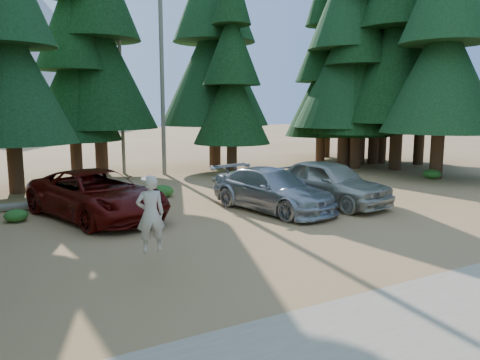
{
  "coord_description": "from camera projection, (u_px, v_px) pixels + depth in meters",
  "views": [
    {
      "loc": [
        -8.7,
        -11.77,
        3.94
      ],
      "look_at": [
        -0.29,
        3.31,
        1.25
      ],
      "focal_mm": 35.0,
      "sensor_mm": 36.0,
      "label": 1
    }
  ],
  "objects": [
    {
      "name": "silver_minivan_right",
      "position": [
        329.0,
        182.0,
        19.08
      ],
      "size": [
        3.05,
        5.65,
        1.82
      ],
      "primitive_type": "imported",
      "rotation": [
        0.0,
        0.0,
        0.17
      ],
      "color": "#B8B3A4",
      "rests_on": "ground"
    },
    {
      "name": "silver_minivan_center",
      "position": [
        272.0,
        190.0,
        17.99
      ],
      "size": [
        3.26,
        5.85,
        1.6
      ],
      "primitive_type": "imported",
      "rotation": [
        0.0,
        0.0,
        0.19
      ],
      "color": "#A3A5AB",
      "rests_on": "ground"
    },
    {
      "name": "log_left",
      "position": [
        46.0,
        205.0,
        18.3
      ],
      "size": [
        4.36,
        0.91,
        0.31
      ],
      "primitive_type": "cylinder",
      "rotation": [
        0.0,
        1.57,
        -0.14
      ],
      "color": "slate",
      "rests_on": "ground"
    },
    {
      "name": "shrub_edge_west",
      "position": [
        16.0,
        216.0,
        16.24
      ],
      "size": [
        0.79,
        0.79,
        0.44
      ],
      "primitive_type": "ellipsoid",
      "color": "#275F1C",
      "rests_on": "ground"
    },
    {
      "name": "snag_back",
      "position": [
        121.0,
        89.0,
        27.41
      ],
      "size": [
        0.2,
        0.2,
        10.0
      ],
      "primitive_type": "cylinder",
      "color": "slate",
      "rests_on": "ground"
    },
    {
      "name": "shrub_center_right",
      "position": [
        236.0,
        177.0,
        24.6
      ],
      "size": [
        1.17,
        1.17,
        0.64
      ],
      "primitive_type": "ellipsoid",
      "color": "#275F1C",
      "rests_on": "ground"
    },
    {
      "name": "ground",
      "position": [
        298.0,
        232.0,
        14.95
      ],
      "size": [
        160.0,
        160.0,
        0.0
      ],
      "primitive_type": "plane",
      "color": "#A17844",
      "rests_on": "ground"
    },
    {
      "name": "shrub_right",
      "position": [
        283.0,
        175.0,
        25.39
      ],
      "size": [
        1.03,
        1.03,
        0.57
      ],
      "primitive_type": "ellipsoid",
      "color": "#275F1C",
      "rests_on": "ground"
    },
    {
      "name": "forest_belt_north",
      "position": [
        149.0,
        174.0,
        27.9
      ],
      "size": [
        36.0,
        7.0,
        22.0
      ],
      "primitive_type": null,
      "color": "black",
      "rests_on": "ground"
    },
    {
      "name": "frisbee_player",
      "position": [
        150.0,
        214.0,
        11.23
      ],
      "size": [
        0.74,
        0.53,
        1.89
      ],
      "rotation": [
        0.0,
        0.0,
        3.02
      ],
      "color": "beige",
      "rests_on": "ground"
    },
    {
      "name": "shrub_far_right",
      "position": [
        344.0,
        175.0,
        24.96
      ],
      "size": [
        1.27,
        1.27,
        0.7
      ],
      "primitive_type": "ellipsoid",
      "color": "#275F1C",
      "rests_on": "ground"
    },
    {
      "name": "shrub_edge_east",
      "position": [
        432.0,
        174.0,
        26.0
      ],
      "size": [
        0.97,
        0.97,
        0.53
      ],
      "primitive_type": "ellipsoid",
      "color": "#275F1C",
      "rests_on": "ground"
    },
    {
      "name": "shrub_left",
      "position": [
        163.0,
        191.0,
        20.71
      ],
      "size": [
        0.96,
        0.96,
        0.53
      ],
      "primitive_type": "ellipsoid",
      "color": "#275F1C",
      "rests_on": "ground"
    },
    {
      "name": "shrub_far_left",
      "position": [
        75.0,
        200.0,
        18.78
      ],
      "size": [
        0.89,
        0.89,
        0.49
      ],
      "primitive_type": "ellipsoid",
      "color": "#275F1C",
      "rests_on": "ground"
    },
    {
      "name": "snag_front",
      "position": [
        162.0,
        71.0,
        26.93
      ],
      "size": [
        0.24,
        0.24,
        12.0
      ],
      "primitive_type": "cylinder",
      "color": "slate",
      "rests_on": "ground"
    },
    {
      "name": "mountain_peak",
      "position": [
        10.0,
        60.0,
        87.89
      ],
      "size": [
        48.0,
        50.0,
        28.0
      ],
      "color": "#9C9FA4",
      "rests_on": "ground"
    },
    {
      "name": "log_right",
      "position": [
        284.0,
        184.0,
        23.15
      ],
      "size": [
        5.67,
        1.41,
        0.36
      ],
      "primitive_type": "cylinder",
      "rotation": [
        0.0,
        1.57,
        0.19
      ],
      "color": "slate",
      "rests_on": "ground"
    },
    {
      "name": "red_pickup",
      "position": [
        97.0,
        194.0,
        16.71
      ],
      "size": [
        4.55,
        6.76,
        1.72
      ],
      "primitive_type": "imported",
      "rotation": [
        0.0,
        0.0,
        0.3
      ],
      "color": "#580B07",
      "rests_on": "ground"
    },
    {
      "name": "shrub_center_left",
      "position": [
        105.0,
        197.0,
        19.37
      ],
      "size": [
        1.02,
        1.02,
        0.56
      ],
      "primitive_type": "ellipsoid",
      "color": "#275F1C",
      "rests_on": "ground"
    },
    {
      "name": "log_mid",
      "position": [
        239.0,
        180.0,
        24.84
      ],
      "size": [
        2.35,
        2.09,
        0.24
      ],
      "primitive_type": "cylinder",
      "rotation": [
        0.0,
        1.57,
        -0.72
      ],
      "color": "slate",
      "rests_on": "ground"
    }
  ]
}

